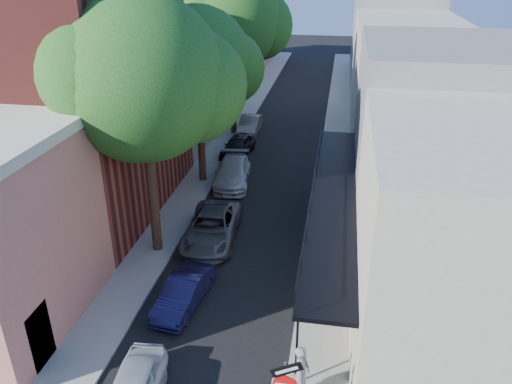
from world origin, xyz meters
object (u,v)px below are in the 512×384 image
at_px(parked_car_d, 233,173).
at_px(parked_car_e, 238,146).
at_px(parked_car_f, 249,126).
at_px(parked_car_b, 183,292).
at_px(pedestrian, 302,373).
at_px(oak_near, 154,81).
at_px(oak_far, 239,21).
at_px(oak_mid, 205,63).
at_px(parked_car_c, 212,227).

distance_m(parked_car_d, parked_car_e, 4.72).
bearing_deg(parked_car_d, parked_car_f, 87.48).
relative_size(parked_car_d, parked_car_f, 1.17).
distance_m(parked_car_b, parked_car_e, 16.35).
bearing_deg(parked_car_f, parked_car_b, -88.28).
relative_size(parked_car_e, pedestrian, 2.07).
distance_m(oak_near, oak_far, 17.01).
relative_size(oak_far, parked_car_d, 2.49).
height_order(oak_far, parked_car_f, oak_far).
xyz_separation_m(parked_car_e, parked_car_f, (-0.01, 4.49, -0.00)).
bearing_deg(oak_far, oak_mid, -90.41).
height_order(parked_car_c, parked_car_f, parked_car_c).
bearing_deg(oak_far, parked_car_d, -81.35).
xyz_separation_m(parked_car_d, pedestrian, (5.45, -15.44, 0.38)).
bearing_deg(parked_car_b, oak_near, 123.68).
height_order(oak_near, oak_mid, oak_near).
bearing_deg(parked_car_c, oak_near, -152.48).
bearing_deg(pedestrian, oak_near, 51.24).
height_order(oak_mid, parked_car_f, oak_mid).
height_order(oak_near, parked_car_e, oak_near).
distance_m(parked_car_e, pedestrian, 21.03).
height_order(parked_car_e, pedestrian, pedestrian).
relative_size(parked_car_b, pedestrian, 1.92).
bearing_deg(oak_near, pedestrian, -48.41).
xyz_separation_m(oak_far, parked_car_c, (1.82, -15.94, -7.56)).
distance_m(oak_near, oak_mid, 8.01).
distance_m(oak_mid, parked_car_d, 6.54).
bearing_deg(pedestrian, oak_far, 25.14).
height_order(parked_car_f, pedestrian, pedestrian).
bearing_deg(parked_car_b, oak_far, 102.45).
height_order(oak_mid, oak_far, oak_far).
relative_size(oak_near, parked_car_f, 2.79).
bearing_deg(parked_car_f, oak_near, -94.19).
bearing_deg(oak_mid, oak_near, -89.63).
relative_size(parked_car_d, parked_car_e, 1.21).
xyz_separation_m(parked_car_d, parked_car_e, (-0.65, 4.68, -0.02)).
xyz_separation_m(parked_car_b, parked_car_c, (-0.13, 5.01, 0.09)).
bearing_deg(parked_car_d, parked_car_e, 91.24).
bearing_deg(parked_car_b, parked_car_e, 101.27).
xyz_separation_m(oak_near, oak_mid, (-0.05, 7.97, -0.82)).
xyz_separation_m(parked_car_f, pedestrian, (6.11, -24.60, 0.40)).
distance_m(oak_far, parked_car_e, 8.92).
bearing_deg(parked_car_e, oak_near, -85.76).
relative_size(oak_near, parked_car_e, 2.88).
bearing_deg(oak_far, parked_car_b, -84.67).
relative_size(oak_mid, parked_car_b, 2.77).
bearing_deg(pedestrian, parked_car_c, 39.40).
relative_size(oak_mid, parked_car_f, 2.49).
bearing_deg(parked_car_c, parked_car_f, 91.07).
bearing_deg(oak_mid, parked_car_e, 79.29).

